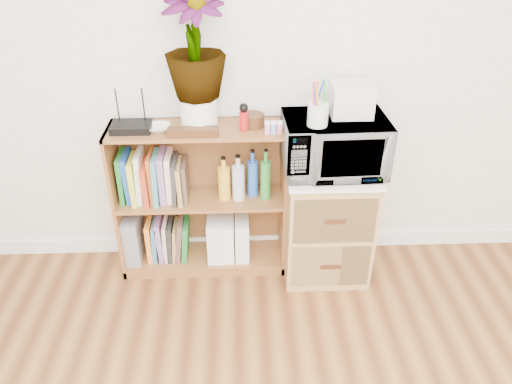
{
  "coord_description": "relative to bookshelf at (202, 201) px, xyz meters",
  "views": [
    {
      "loc": [
        -0.12,
        -0.43,
        2.09
      ],
      "look_at": [
        -0.03,
        1.95,
        0.62
      ],
      "focal_mm": 35.0,
      "sensor_mm": 36.0,
      "label": 1
    }
  ],
  "objects": [
    {
      "name": "file_box",
      "position": [
        -0.43,
        0.0,
        -0.25
      ],
      "size": [
        0.09,
        0.25,
        0.31
      ],
      "primitive_type": "cube",
      "color": "slate",
      "rests_on": "bookshelf"
    },
    {
      "name": "liquor_bottles",
      "position": [
        0.25,
        0.0,
        0.17
      ],
      "size": [
        0.31,
        0.07,
        0.31
      ],
      "color": "gold",
      "rests_on": "bookshelf"
    },
    {
      "name": "pen_cup",
      "position": [
        0.64,
        -0.16,
        0.61
      ],
      "size": [
        0.11,
        0.11,
        0.12
      ],
      "primitive_type": "cylinder",
      "color": "silver",
      "rests_on": "microwave"
    },
    {
      "name": "potted_plant",
      "position": [
        0.02,
        0.02,
        0.93
      ],
      "size": [
        0.32,
        0.32,
        0.57
      ],
      "primitive_type": "imported",
      "color": "#3E732E",
      "rests_on": "plant_pot"
    },
    {
      "name": "magazine_holder_left",
      "position": [
        0.07,
        -0.01,
        -0.27
      ],
      "size": [
        0.09,
        0.22,
        0.28
      ],
      "primitive_type": "cube",
      "color": "white",
      "rests_on": "bookshelf"
    },
    {
      "name": "skirting_board",
      "position": [
        0.35,
        0.14,
        -0.42
      ],
      "size": [
        4.0,
        0.02,
        0.1
      ],
      "primitive_type": "cube",
      "color": "white",
      "rests_on": "ground"
    },
    {
      "name": "paint_jars",
      "position": [
        0.42,
        -0.09,
        0.5
      ],
      "size": [
        0.1,
        0.04,
        0.05
      ],
      "primitive_type": "cube",
      "color": "#CE728C",
      "rests_on": "bookshelf"
    },
    {
      "name": "wicker_unit",
      "position": [
        0.75,
        -0.08,
        -0.12
      ],
      "size": [
        0.5,
        0.45,
        0.7
      ],
      "primitive_type": "cube",
      "color": "#9E7542",
      "rests_on": "ground"
    },
    {
      "name": "bookshelf",
      "position": [
        0.0,
        0.0,
        0.0
      ],
      "size": [
        1.0,
        0.3,
        0.95
      ],
      "primitive_type": "cube",
      "color": "brown",
      "rests_on": "ground"
    },
    {
      "name": "small_appliance",
      "position": [
        0.83,
        -0.03,
        0.64
      ],
      "size": [
        0.22,
        0.18,
        0.17
      ],
      "primitive_type": "cube",
      "color": "silver",
      "rests_on": "microwave"
    },
    {
      "name": "microwave",
      "position": [
        0.75,
        -0.08,
        0.4
      ],
      "size": [
        0.57,
        0.4,
        0.31
      ],
      "primitive_type": "imported",
      "rotation": [
        0.0,
        0.0,
        0.04
      ],
      "color": "silver",
      "rests_on": "wicker_unit"
    },
    {
      "name": "kokeshi_doll",
      "position": [
        0.26,
        -0.04,
        0.53
      ],
      "size": [
        0.05,
        0.05,
        0.11
      ],
      "primitive_type": "cylinder",
      "color": "#AD1516",
      "rests_on": "bookshelf"
    },
    {
      "name": "router",
      "position": [
        -0.35,
        -0.02,
        0.49
      ],
      "size": [
        0.21,
        0.15,
        0.04
      ],
      "primitive_type": "cube",
      "color": "black",
      "rests_on": "bookshelf"
    },
    {
      "name": "magazine_holder_right",
      "position": [
        0.24,
        -0.01,
        -0.27
      ],
      "size": [
        0.09,
        0.22,
        0.27
      ],
      "primitive_type": "cube",
      "color": "silver",
      "rests_on": "bookshelf"
    },
    {
      "name": "cookbooks",
      "position": [
        -0.27,
        0.0,
        0.16
      ],
      "size": [
        0.39,
        0.2,
        0.31
      ],
      "color": "#1E7226",
      "rests_on": "bookshelf"
    },
    {
      "name": "trinket_box",
      "position": [
        -0.01,
        -0.1,
        0.5
      ],
      "size": [
        0.27,
        0.07,
        0.04
      ],
      "primitive_type": "cube",
      "color": "#391D0F",
      "rests_on": "bookshelf"
    },
    {
      "name": "white_bowl",
      "position": [
        -0.2,
        -0.03,
        0.49
      ],
      "size": [
        0.13,
        0.13,
        0.03
      ],
      "primitive_type": "imported",
      "color": "silver",
      "rests_on": "bookshelf"
    },
    {
      "name": "plant_pot",
      "position": [
        0.02,
        0.02,
        0.56
      ],
      "size": [
        0.2,
        0.2,
        0.17
      ],
      "primitive_type": "cylinder",
      "color": "white",
      "rests_on": "bookshelf"
    },
    {
      "name": "lower_books",
      "position": [
        -0.23,
        0.0,
        -0.27
      ],
      "size": [
        0.26,
        0.19,
        0.28
      ],
      "color": "orange",
      "rests_on": "bookshelf"
    },
    {
      "name": "wooden_bowl",
      "position": [
        0.31,
        0.01,
        0.51
      ],
      "size": [
        0.12,
        0.12,
        0.07
      ],
      "primitive_type": "cylinder",
      "color": "#381D0F",
      "rests_on": "bookshelf"
    },
    {
      "name": "magazine_holder_mid",
      "position": [
        0.15,
        -0.01,
        -0.27
      ],
      "size": [
        0.08,
        0.21,
        0.27
      ],
      "primitive_type": "cube",
      "color": "white",
      "rests_on": "bookshelf"
    }
  ]
}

